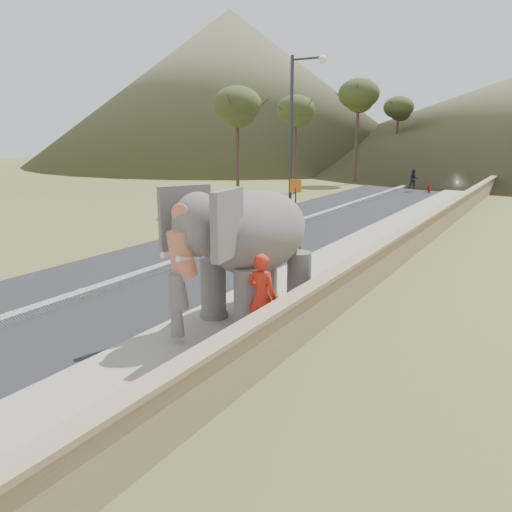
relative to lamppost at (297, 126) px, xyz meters
The scene contains 10 objects.
ground 13.11m from the lamppost, 67.32° to the right, with size 160.00×160.00×0.00m, color olive.
road 5.02m from the lamppost, 104.17° to the right, with size 7.00×120.00×0.03m, color black.
median 4.93m from the lamppost, 104.17° to the right, with size 0.35×120.00×0.22m, color black.
walkway 6.82m from the lamppost, 14.65° to the right, with size 3.00×120.00×0.15m, color #9E9687.
parapet 7.77m from the lamppost, 10.94° to the right, with size 0.30×120.00×1.10m, color tan.
lamppost is the anchor object (origin of this frame).
signboard 3.26m from the lamppost, 64.32° to the right, with size 0.60×0.08×2.40m.
hill_left 55.35m from the lamppost, 127.27° to the left, with size 60.00×60.00×22.00m, color brown.
elephant_and_man 12.75m from the lamppost, 67.61° to the right, with size 2.95×4.76×3.22m.
motorcyclist 19.05m from the lamppost, 84.62° to the left, with size 2.21×1.78×1.76m.
Camera 1 is at (6.17, -10.44, 4.56)m, focal length 35.00 mm.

